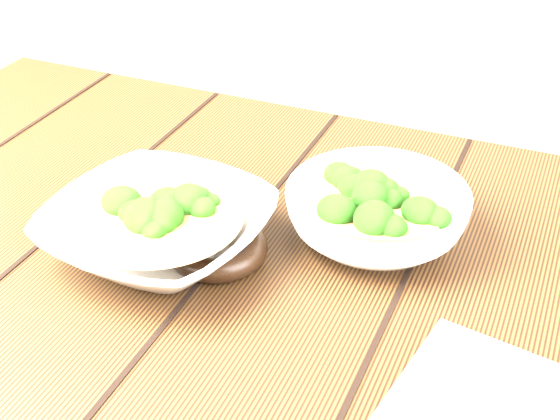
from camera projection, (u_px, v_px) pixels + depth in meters
name	position (u px, v px, depth m)	size (l,w,h in m)	color
table	(236.00, 348.00, 0.92)	(1.20, 0.80, 0.75)	#382310
soup_bowl_front	(158.00, 228.00, 0.86)	(0.26, 0.26, 0.07)	silver
soup_bowl_back	(376.00, 213.00, 0.88)	(0.27, 0.27, 0.08)	silver
trivet	(217.00, 248.00, 0.86)	(0.11, 0.11, 0.03)	black
spoon_left	(547.00, 401.00, 0.66)	(0.10, 0.19, 0.01)	#B0AA9C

